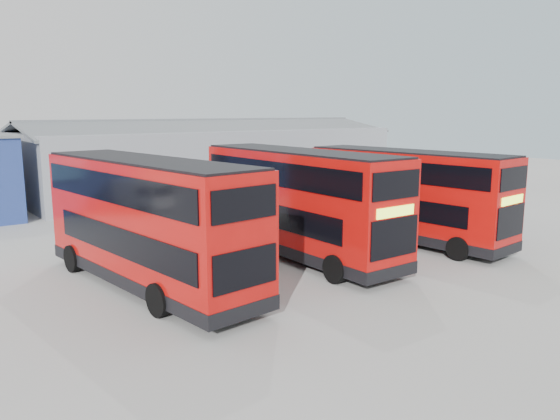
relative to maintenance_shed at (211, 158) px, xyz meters
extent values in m
plane|color=gray|center=(-8.00, -20.00, -2.60)|extent=(120.00, 120.00, 0.00)
cube|color=gray|center=(0.00, 0.00, -0.10)|extent=(30.00, 12.00, 5.00)
cube|color=#5B6064|center=(0.00, -2.80, 2.65)|extent=(30.50, 6.33, 1.29)
cube|color=#5B6064|center=(0.00, 2.80, 2.65)|extent=(30.50, 6.33, 1.29)
cube|color=#B10C0A|center=(-15.28, -21.40, -0.05)|extent=(3.70, 11.46, 4.35)
cube|color=black|center=(-15.28, -21.40, -2.01)|extent=(3.74, 11.51, 0.48)
cube|color=black|center=(-13.89, -21.70, -0.56)|extent=(0.92, 9.52, 1.02)
cube|color=black|center=(-16.60, -21.95, -0.56)|extent=(0.92, 9.52, 1.02)
cube|color=black|center=(-13.93, -21.27, 1.26)|extent=(1.02, 10.58, 1.02)
cube|color=black|center=(-16.64, -21.52, 1.26)|extent=(1.02, 10.58, 1.02)
cube|color=black|center=(-15.80, -15.77, -0.67)|extent=(2.41, 0.27, 1.45)
cube|color=black|center=(-15.80, -15.77, 1.26)|extent=(2.41, 0.27, 1.02)
cube|color=#CEF333|center=(-15.80, -15.75, 0.29)|extent=(1.93, 0.22, 0.38)
cube|color=black|center=(-14.77, -27.03, -0.67)|extent=(2.36, 0.27, 1.18)
cube|color=black|center=(-14.77, -27.03, 1.26)|extent=(2.36, 0.27, 0.97)
cube|color=black|center=(-15.28, -21.40, 2.14)|extent=(3.52, 11.29, 0.11)
cylinder|color=black|center=(-14.36, -17.38, -2.05)|extent=(0.44, 1.14, 1.12)
cylinder|color=black|center=(-16.92, -17.61, -2.05)|extent=(0.44, 1.14, 1.12)
cylinder|color=black|center=(-13.74, -24.11, -2.05)|extent=(0.44, 1.14, 1.12)
cylinder|color=black|center=(-16.31, -24.35, -2.05)|extent=(0.44, 1.14, 1.12)
cube|color=#B10C0A|center=(-8.11, -21.36, -0.05)|extent=(2.91, 11.34, 4.35)
cube|color=black|center=(-8.11, -21.36, -2.01)|extent=(2.96, 11.38, 0.48)
cube|color=black|center=(-9.47, -20.90, -0.56)|extent=(0.25, 9.56, 1.02)
cube|color=black|center=(-6.74, -20.96, -0.56)|extent=(0.25, 9.56, 1.02)
cube|color=black|center=(-9.48, -21.33, 1.27)|extent=(0.27, 10.64, 1.02)
cube|color=black|center=(-6.75, -21.39, 1.27)|extent=(0.27, 10.64, 1.02)
cube|color=black|center=(-8.23, -27.02, -0.67)|extent=(2.42, 0.10, 1.45)
cube|color=black|center=(-8.23, -27.02, 1.27)|extent=(2.42, 0.10, 1.02)
cube|color=#CEF333|center=(-8.23, -27.03, 0.30)|extent=(1.94, 0.08, 0.38)
cube|color=black|center=(-8.00, -15.70, -0.67)|extent=(2.37, 0.10, 1.18)
cube|color=black|center=(-8.00, -15.70, 1.27)|extent=(2.37, 0.10, 0.97)
cube|color=black|center=(-8.11, -21.36, 2.15)|extent=(2.75, 11.17, 0.11)
cylinder|color=black|center=(-9.48, -25.26, -2.04)|extent=(0.37, 1.12, 1.12)
cylinder|color=black|center=(-6.90, -25.31, -2.04)|extent=(0.37, 1.12, 1.12)
cylinder|color=black|center=(-9.35, -18.49, -2.04)|extent=(0.37, 1.12, 1.12)
cylinder|color=black|center=(-6.77, -18.54, -2.04)|extent=(0.37, 1.12, 1.12)
cube|color=#B10C0A|center=(-2.00, -22.37, -0.17)|extent=(3.30, 10.91, 4.15)
cube|color=black|center=(-2.00, -22.37, -2.04)|extent=(3.35, 10.95, 0.46)
cube|color=black|center=(-3.33, -22.05, -0.66)|extent=(0.68, 9.10, 0.97)
cube|color=black|center=(-0.73, -21.87, -0.66)|extent=(0.68, 9.10, 0.97)
cube|color=black|center=(-3.30, -22.46, 1.09)|extent=(0.76, 10.12, 0.97)
cube|color=black|center=(-0.70, -22.28, 1.09)|extent=(0.76, 10.12, 0.97)
cube|color=black|center=(-1.63, -27.76, -0.76)|extent=(2.30, 0.21, 1.38)
cube|color=black|center=(-1.63, -27.76, 1.09)|extent=(2.30, 0.21, 0.97)
cube|color=#CEF333|center=(-1.62, -27.77, 0.16)|extent=(1.84, 0.17, 0.36)
cube|color=black|center=(-2.37, -16.98, -0.76)|extent=(2.25, 0.21, 1.13)
cube|color=black|center=(-2.37, -16.98, 1.09)|extent=(2.25, 0.21, 0.92)
cube|color=black|center=(-2.00, -22.37, 1.93)|extent=(3.14, 10.75, 0.10)
cylinder|color=black|center=(-2.97, -26.18, -2.07)|extent=(0.40, 1.09, 1.07)
cylinder|color=black|center=(-0.51, -26.01, -2.07)|extent=(0.40, 1.09, 1.07)
cylinder|color=black|center=(-3.41, -19.75, -2.07)|extent=(0.40, 1.09, 1.07)
cylinder|color=black|center=(-0.96, -19.57, -2.07)|extent=(0.40, 1.09, 1.07)
cube|color=#0D103B|center=(4.32, -15.60, -0.91)|extent=(3.13, 11.27, 2.69)
cube|color=black|center=(4.32, -15.60, -2.07)|extent=(3.17, 11.31, 0.41)
cube|color=maroon|center=(4.32, -15.60, -1.39)|extent=(3.16, 11.30, 0.25)
cube|color=black|center=(5.59, -15.97, -0.47)|extent=(0.55, 9.32, 0.96)
cube|color=black|center=(3.02, -15.83, -0.47)|extent=(0.55, 9.32, 0.96)
cube|color=black|center=(4.62, -10.01, -0.73)|extent=(2.28, 0.17, 1.32)
cube|color=black|center=(4.03, -21.19, -0.73)|extent=(2.23, 0.17, 1.12)
cylinder|color=black|center=(5.75, -11.71, -2.08)|extent=(0.38, 1.07, 1.05)
cylinder|color=black|center=(3.32, -11.58, -2.08)|extent=(0.38, 1.07, 1.05)
cylinder|color=black|center=(5.37, -18.80, -2.08)|extent=(0.38, 1.07, 1.05)
cylinder|color=black|center=(2.94, -18.67, -2.08)|extent=(0.38, 1.07, 1.05)
camera|label=1|loc=(-23.34, -39.83, 3.86)|focal=35.00mm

